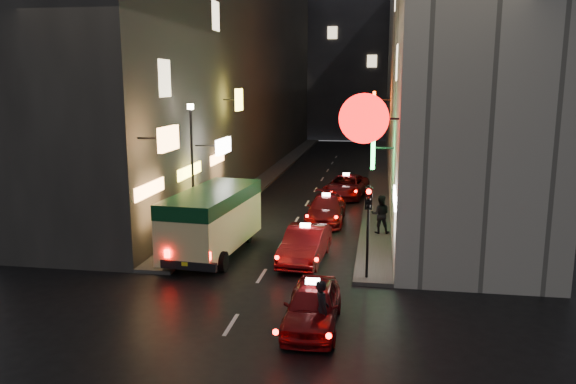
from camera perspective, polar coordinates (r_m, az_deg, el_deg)
The scene contains 14 objects.
building_left at distance 47.29m, azimuth -5.92°, elevation 13.01°, with size 7.57×52.00×18.00m.
building_right at distance 45.79m, azimuth 14.30°, elevation 12.80°, with size 8.17×52.00×18.00m.
building_far at distance 77.83m, azimuth 6.35°, elevation 13.66°, with size 30.00×10.00×22.00m, color #36363B.
sidewalk_left at distance 46.98m, azimuth -1.28°, elevation 2.16°, with size 1.50×52.00×0.15m, color #444240.
sidewalk_right at distance 46.19m, azimuth 9.14°, elevation 1.87°, with size 1.50×52.00×0.15m, color #444240.
minibus at distance 24.14m, azimuth -7.63°, elevation -2.29°, with size 2.85×6.74×2.82m.
taxi_near at distance 17.26m, azimuth 2.50°, elevation -11.11°, with size 2.12×5.04×1.76m.
taxi_second at distance 23.33m, azimuth 1.76°, elevation -5.05°, with size 2.57×5.45×1.86m.
taxi_third at distance 29.94m, azimuth 3.89°, elevation -1.52°, with size 2.13×5.13×1.80m.
taxi_far at distance 36.59m, azimuth 5.92°, elevation 0.76°, with size 2.88×5.46×1.83m.
pedestrian_crossing at distance 16.48m, azimuth 3.46°, elevation -11.48°, with size 0.66×0.42×1.99m, color black.
pedestrian_sidewalk at distance 27.39m, azimuth 9.37°, elevation -1.99°, with size 0.79×0.50×2.11m, color black.
traffic_light at distance 20.62m, azimuth 8.16°, elevation -2.02°, with size 0.26×0.43×3.50m.
lamp_post at distance 26.31m, azimuth -9.70°, elevation 3.05°, with size 0.28×0.28×6.22m.
Camera 1 is at (4.36, -11.62, 7.29)m, focal length 35.00 mm.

